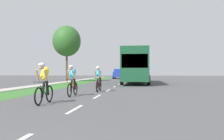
% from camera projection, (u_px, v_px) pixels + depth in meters
% --- Properties ---
extents(ground_plane, '(120.00, 120.00, 0.00)m').
position_uv_depth(ground_plane, '(117.00, 85.00, 21.59)').
color(ground_plane, '#4C4C4F').
extents(grass_verge, '(2.51, 70.00, 0.01)m').
position_uv_depth(grass_verge, '(65.00, 85.00, 22.19)').
color(grass_verge, '#38722D').
rests_on(grass_verge, ground_plane).
extents(sidewalk_concrete, '(1.32, 70.00, 0.10)m').
position_uv_depth(sidewalk_concrete, '(46.00, 85.00, 22.42)').
color(sidewalk_concrete, '#B2ADA3').
rests_on(sidewalk_concrete, ground_plane).
extents(lane_markings_center, '(0.12, 53.80, 0.01)m').
position_uv_depth(lane_markings_center, '(121.00, 83.00, 25.56)').
color(lane_markings_center, white).
rests_on(lane_markings_center, ground_plane).
extents(cyclist_lead, '(0.42, 1.72, 1.58)m').
position_uv_depth(cyclist_lead, '(44.00, 83.00, 9.02)').
color(cyclist_lead, black).
rests_on(cyclist_lead, ground_plane).
extents(cyclist_trailing, '(0.42, 1.72, 1.58)m').
position_uv_depth(cyclist_trailing, '(72.00, 80.00, 11.92)').
color(cyclist_trailing, black).
rests_on(cyclist_trailing, ground_plane).
extents(cyclist_distant, '(0.42, 1.72, 1.58)m').
position_uv_depth(cyclist_distant, '(99.00, 79.00, 14.65)').
color(cyclist_distant, black).
rests_on(cyclist_distant, ground_plane).
extents(bus_dark_green, '(2.78, 11.60, 3.48)m').
position_uv_depth(bus_dark_green, '(136.00, 65.00, 25.53)').
color(bus_dark_green, '#194C2D').
rests_on(bus_dark_green, ground_plane).
extents(suv_blue, '(2.15, 4.70, 1.79)m').
position_uv_depth(suv_blue, '(119.00, 74.00, 42.61)').
color(suv_blue, '#23389E').
rests_on(suv_blue, ground_plane).
extents(sedan_red, '(1.98, 4.30, 1.52)m').
position_uv_depth(sedan_red, '(124.00, 74.00, 53.01)').
color(sedan_red, red).
rests_on(sedan_red, ground_plane).
extents(pickup_white, '(2.22, 5.10, 1.64)m').
position_uv_depth(pickup_white, '(126.00, 73.00, 64.96)').
color(pickup_white, silver).
rests_on(pickup_white, ground_plane).
extents(street_tree_near, '(3.59, 3.59, 7.19)m').
position_uv_depth(street_tree_near, '(67.00, 41.00, 30.01)').
color(street_tree_near, brown).
rests_on(street_tree_near, ground_plane).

